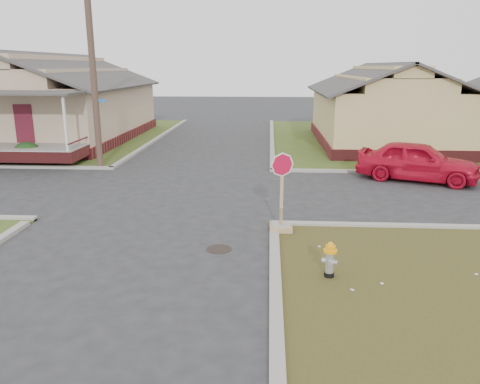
# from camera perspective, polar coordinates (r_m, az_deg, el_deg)

# --- Properties ---
(ground) EXTENTS (120.00, 120.00, 0.00)m
(ground) POSITION_cam_1_polar(r_m,az_deg,el_deg) (12.75, -12.27, -5.76)
(ground) COLOR #292A2C
(ground) RESTS_ON ground
(verge_far_left) EXTENTS (19.00, 19.00, 0.05)m
(verge_far_left) POSITION_cam_1_polar(r_m,az_deg,el_deg) (34.00, -25.49, 6.15)
(verge_far_left) COLOR #354B1A
(verge_far_left) RESTS_ON ground
(curbs) EXTENTS (80.00, 40.00, 0.12)m
(curbs) POSITION_cam_1_polar(r_m,az_deg,el_deg) (17.38, -7.89, 0.07)
(curbs) COLOR #9D978E
(curbs) RESTS_ON ground
(manhole) EXTENTS (0.64, 0.64, 0.01)m
(manhole) POSITION_cam_1_polar(r_m,az_deg,el_deg) (11.88, -2.59, -6.96)
(manhole) COLOR black
(manhole) RESTS_ON ground
(corner_house) EXTENTS (10.10, 15.50, 5.30)m
(corner_house) POSITION_cam_1_polar(r_m,az_deg,el_deg) (31.24, -22.23, 10.00)
(corner_house) COLOR maroon
(corner_house) RESTS_ON ground
(side_house_yellow) EXTENTS (7.60, 11.60, 4.70)m
(side_house_yellow) POSITION_cam_1_polar(r_m,az_deg,el_deg) (28.80, 17.03, 9.93)
(side_house_yellow) COLOR maroon
(side_house_yellow) RESTS_ON ground
(utility_pole) EXTENTS (1.80, 0.28, 9.00)m
(utility_pole) POSITION_cam_1_polar(r_m,az_deg,el_deg) (21.72, -17.57, 14.96)
(utility_pole) COLOR #433126
(utility_pole) RESTS_ON ground
(fire_hydrant) EXTENTS (0.30, 0.30, 0.80)m
(fire_hydrant) POSITION_cam_1_polar(r_m,az_deg,el_deg) (10.32, 10.90, -7.87)
(fire_hydrant) COLOR black
(fire_hydrant) RESTS_ON ground
(stop_sign) EXTENTS (0.62, 0.61, 2.20)m
(stop_sign) POSITION_cam_1_polar(r_m,az_deg,el_deg) (12.96, 5.03, -2.67)
(stop_sign) COLOR tan
(stop_sign) RESTS_ON ground
(red_sedan) EXTENTS (5.02, 3.50, 1.59)m
(red_sedan) POSITION_cam_1_polar(r_m,az_deg,el_deg) (20.01, 20.82, 3.54)
(red_sedan) COLOR red
(red_sedan) RESTS_ON ground
(hedge_right) EXTENTS (1.38, 1.13, 1.05)m
(hedge_right) POSITION_cam_1_polar(r_m,az_deg,el_deg) (23.90, -24.49, 4.38)
(hedge_right) COLOR #143312
(hedge_right) RESTS_ON verge_far_left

